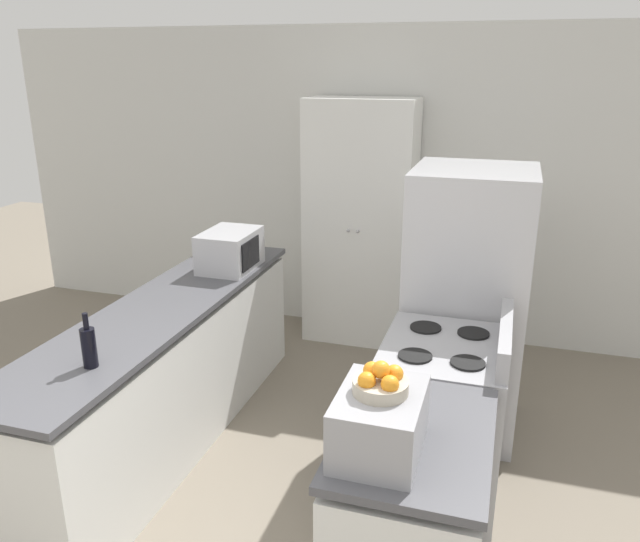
{
  "coord_description": "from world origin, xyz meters",
  "views": [
    {
      "loc": [
        1.11,
        -1.6,
        2.31
      ],
      "look_at": [
        0.0,
        1.96,
        1.05
      ],
      "focal_mm": 35.0,
      "sensor_mm": 36.0,
      "label": 1
    }
  ],
  "objects_px": {
    "stove": "(440,421)",
    "pantry_cabinet": "(360,224)",
    "wine_bottle": "(89,346)",
    "microwave": "(230,250)",
    "refrigerator": "(466,303)",
    "toaster_oven": "(379,423)",
    "fruit_bowl": "(381,382)"
  },
  "relations": [
    {
      "from": "wine_bottle",
      "to": "fruit_bowl",
      "type": "height_order",
      "value": "fruit_bowl"
    },
    {
      "from": "wine_bottle",
      "to": "microwave",
      "type": "bearing_deg",
      "value": 89.86
    },
    {
      "from": "microwave",
      "to": "pantry_cabinet",
      "type": "bearing_deg",
      "value": 59.35
    },
    {
      "from": "refrigerator",
      "to": "wine_bottle",
      "type": "relative_size",
      "value": 6.2
    },
    {
      "from": "toaster_oven",
      "to": "refrigerator",
      "type": "bearing_deg",
      "value": 84.34
    },
    {
      "from": "toaster_oven",
      "to": "fruit_bowl",
      "type": "bearing_deg",
      "value": 102.42
    },
    {
      "from": "toaster_oven",
      "to": "pantry_cabinet",
      "type": "bearing_deg",
      "value": 105.14
    },
    {
      "from": "fruit_bowl",
      "to": "pantry_cabinet",
      "type": "bearing_deg",
      "value": 105.14
    },
    {
      "from": "stove",
      "to": "microwave",
      "type": "distance_m",
      "value": 1.89
    },
    {
      "from": "pantry_cabinet",
      "to": "refrigerator",
      "type": "height_order",
      "value": "pantry_cabinet"
    },
    {
      "from": "toaster_oven",
      "to": "fruit_bowl",
      "type": "height_order",
      "value": "fruit_bowl"
    },
    {
      "from": "toaster_oven",
      "to": "stove",
      "type": "bearing_deg",
      "value": 82.23
    },
    {
      "from": "wine_bottle",
      "to": "toaster_oven",
      "type": "height_order",
      "value": "wine_bottle"
    },
    {
      "from": "pantry_cabinet",
      "to": "microwave",
      "type": "xyz_separation_m",
      "value": [
        -0.66,
        -1.12,
        0.03
      ]
    },
    {
      "from": "pantry_cabinet",
      "to": "wine_bottle",
      "type": "relative_size",
      "value": 7.39
    },
    {
      "from": "stove",
      "to": "pantry_cabinet",
      "type": "bearing_deg",
      "value": 115.69
    },
    {
      "from": "stove",
      "to": "toaster_oven",
      "type": "xyz_separation_m",
      "value": [
        -0.14,
        -1.0,
        0.57
      ]
    },
    {
      "from": "stove",
      "to": "refrigerator",
      "type": "bearing_deg",
      "value": 87.03
    },
    {
      "from": "fruit_bowl",
      "to": "toaster_oven",
      "type": "bearing_deg",
      "value": -77.58
    },
    {
      "from": "stove",
      "to": "fruit_bowl",
      "type": "distance_m",
      "value": 1.24
    },
    {
      "from": "microwave",
      "to": "wine_bottle",
      "type": "relative_size",
      "value": 1.67
    },
    {
      "from": "pantry_cabinet",
      "to": "wine_bottle",
      "type": "bearing_deg",
      "value": -103.93
    },
    {
      "from": "microwave",
      "to": "fruit_bowl",
      "type": "xyz_separation_m",
      "value": [
        1.46,
        -1.82,
        0.15
      ]
    },
    {
      "from": "pantry_cabinet",
      "to": "microwave",
      "type": "distance_m",
      "value": 1.3
    },
    {
      "from": "microwave",
      "to": "toaster_oven",
      "type": "distance_m",
      "value": 2.34
    },
    {
      "from": "refrigerator",
      "to": "fruit_bowl",
      "type": "height_order",
      "value": "refrigerator"
    },
    {
      "from": "pantry_cabinet",
      "to": "stove",
      "type": "xyz_separation_m",
      "value": [
        0.93,
        -1.94,
        -0.55
      ]
    },
    {
      "from": "toaster_oven",
      "to": "wine_bottle",
      "type": "bearing_deg",
      "value": 169.98
    },
    {
      "from": "stove",
      "to": "refrigerator",
      "type": "xyz_separation_m",
      "value": [
        0.04,
        0.8,
        0.39
      ]
    },
    {
      "from": "pantry_cabinet",
      "to": "toaster_oven",
      "type": "relative_size",
      "value": 4.89
    },
    {
      "from": "pantry_cabinet",
      "to": "microwave",
      "type": "relative_size",
      "value": 4.43
    },
    {
      "from": "microwave",
      "to": "toaster_oven",
      "type": "relative_size",
      "value": 1.1
    }
  ]
}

